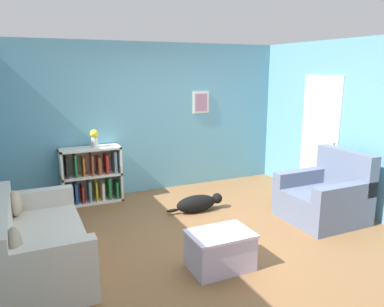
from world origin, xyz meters
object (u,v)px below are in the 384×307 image
coffee_table (220,249)px  vase (94,137)px  bookshelf (92,176)px  dog (198,203)px  couch (37,244)px  recliner_chair (325,197)px

coffee_table → vase: (-0.81, 2.73, 0.86)m
bookshelf → vase: bearing=-13.0°
dog → vase: 1.97m
couch → dog: 2.46m
recliner_chair → couch: bearing=176.7°
couch → dog: size_ratio=1.99×
recliner_chair → coffee_table: bearing=-164.2°
couch → coffee_table: (1.82, -0.81, -0.07)m
couch → vase: vase is taller
couch → vase: (1.01, 1.92, 0.78)m
bookshelf → coffee_table: (0.89, -2.75, -0.21)m
couch → vase: size_ratio=6.36×
couch → bookshelf: 2.16m
recliner_chair → vase: bearing=143.2°
coffee_table → vase: vase is taller
couch → bookshelf: (0.93, 1.94, 0.14)m
dog → vase: bearing=139.6°
couch → recliner_chair: bearing=-3.3°
recliner_chair → vase: vase is taller
recliner_chair → coffee_table: (-2.06, -0.58, -0.12)m
coffee_table → bookshelf: bearing=107.9°
recliner_chair → vase: 3.66m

